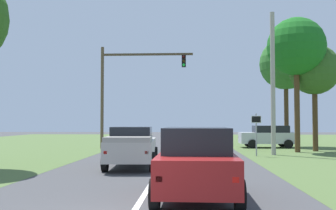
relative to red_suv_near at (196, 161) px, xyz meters
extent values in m
plane|color=#424244|center=(-1.44, 9.22, -0.98)|extent=(120.00, 120.00, 0.00)
cube|color=maroon|center=(0.00, -0.06, -0.20)|extent=(2.00, 4.57, 0.85)
cube|color=black|center=(0.00, 0.16, 0.56)|extent=(1.74, 2.84, 0.66)
cube|color=red|center=(-0.82, -2.30, -0.15)|extent=(0.14, 0.06, 0.12)
cube|color=red|center=(0.76, -2.32, -0.15)|extent=(0.14, 0.06, 0.12)
cylinder|color=black|center=(-0.95, 1.36, -0.62)|extent=(0.24, 0.72, 0.72)
cylinder|color=black|center=(0.99, 1.33, -0.62)|extent=(0.24, 0.72, 0.72)
cylinder|color=black|center=(-0.99, -1.46, -0.62)|extent=(0.24, 0.72, 0.72)
cylinder|color=black|center=(0.95, -1.49, -0.62)|extent=(0.24, 0.72, 0.72)
cube|color=#B7B2A8|center=(-2.74, 7.29, -0.17)|extent=(2.20, 5.52, 0.83)
cube|color=black|center=(-2.73, 7.02, 0.53)|extent=(1.80, 2.15, 0.58)
cube|color=#9C978F|center=(-2.66, 5.61, 0.34)|extent=(1.93, 2.15, 0.20)
cube|color=red|center=(-3.40, 4.57, -0.13)|extent=(0.14, 0.07, 0.12)
cube|color=red|center=(-1.82, 4.65, -0.13)|extent=(0.14, 0.07, 0.12)
cylinder|color=black|center=(-3.79, 8.92, -0.58)|extent=(0.27, 0.81, 0.80)
cylinder|color=black|center=(-1.86, 9.02, -0.58)|extent=(0.27, 0.81, 0.80)
cylinder|color=black|center=(-3.62, 5.56, -0.58)|extent=(0.27, 0.81, 0.80)
cylinder|color=black|center=(-1.69, 5.66, -0.58)|extent=(0.27, 0.81, 0.80)
cylinder|color=brown|center=(-6.87, 19.81, 2.93)|extent=(0.24, 0.24, 7.82)
cube|color=#4C3D2B|center=(-3.37, 19.81, 6.23)|extent=(6.99, 0.16, 0.16)
cube|color=black|center=(-0.58, 19.81, 5.68)|extent=(0.32, 0.28, 0.90)
sphere|color=black|center=(-0.58, 19.66, 5.98)|extent=(0.22, 0.22, 0.22)
sphere|color=black|center=(-0.58, 19.66, 5.68)|extent=(0.22, 0.22, 0.22)
sphere|color=#1ED83F|center=(-0.58, 19.66, 5.38)|extent=(0.22, 0.22, 0.22)
cylinder|color=gray|center=(3.79, 13.33, 0.28)|extent=(0.08, 0.08, 2.53)
cube|color=white|center=(3.79, 13.30, 1.19)|extent=(0.60, 0.03, 0.44)
cube|color=black|center=(3.79, 13.29, 1.19)|extent=(0.52, 0.01, 0.36)
cylinder|color=#4C351E|center=(7.89, 23.03, 1.65)|extent=(0.36, 0.36, 5.27)
sphere|color=#2E6A29|center=(7.89, 23.03, 5.91)|extent=(4.34, 4.34, 4.34)
cube|color=silver|center=(6.01, 21.35, -0.22)|extent=(4.41, 1.98, 0.85)
cube|color=black|center=(6.23, 21.35, 0.48)|extent=(2.65, 1.73, 0.54)
cube|color=red|center=(3.84, 22.11, -0.17)|extent=(0.06, 0.14, 0.12)
cube|color=red|center=(3.86, 20.53, -0.17)|extent=(0.06, 0.14, 0.12)
cylinder|color=black|center=(7.36, 22.33, -0.64)|extent=(0.68, 0.24, 0.68)
cylinder|color=black|center=(7.38, 20.39, -0.64)|extent=(0.68, 0.24, 0.68)
cylinder|color=black|center=(4.64, 22.30, -0.64)|extent=(0.68, 0.24, 0.68)
cylinder|color=black|center=(4.66, 20.36, -0.64)|extent=(0.68, 0.24, 0.68)
cylinder|color=#9E998E|center=(5.00, 14.31, 3.44)|extent=(0.28, 0.28, 8.86)
cylinder|color=#4C351E|center=(7.05, 16.57, 1.84)|extent=(0.36, 0.36, 5.65)
sphere|color=#1A641D|center=(7.05, 16.57, 6.13)|extent=(3.92, 3.92, 3.92)
cylinder|color=#4C351E|center=(8.54, 17.55, 1.20)|extent=(0.36, 0.36, 4.36)
sphere|color=#2F5821|center=(8.54, 17.55, 4.68)|extent=(3.48, 3.48, 3.48)
camera|label=1|loc=(-0.20, -10.74, 1.04)|focal=42.98mm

